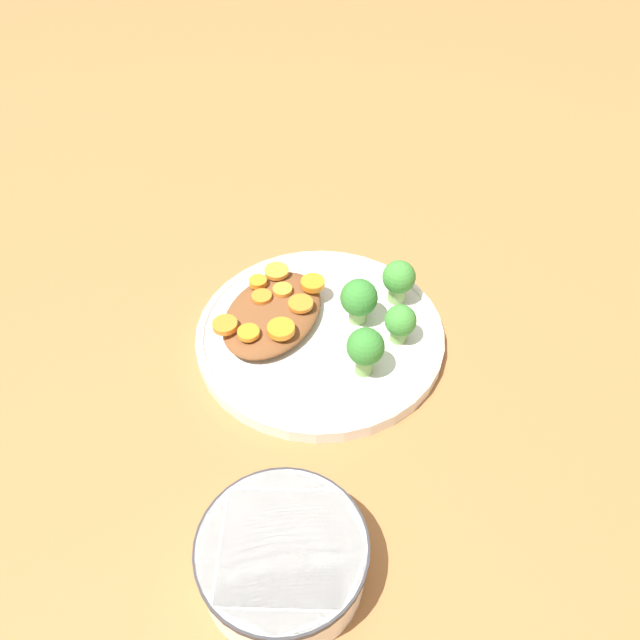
% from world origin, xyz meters
% --- Properties ---
extents(ground_plane, '(4.00, 4.00, 0.00)m').
position_xyz_m(ground_plane, '(0.00, 0.00, 0.00)').
color(ground_plane, '#9E6638').
extents(plate, '(0.26, 0.26, 0.02)m').
position_xyz_m(plate, '(0.00, 0.00, 0.01)').
color(plate, silver).
rests_on(plate, ground_plane).
extents(dip_bowl, '(0.13, 0.13, 0.05)m').
position_xyz_m(dip_bowl, '(-0.24, -0.07, 0.03)').
color(dip_bowl, white).
rests_on(dip_bowl, ground_plane).
extents(stew_mound, '(0.14, 0.09, 0.02)m').
position_xyz_m(stew_mound, '(-0.01, 0.05, 0.03)').
color(stew_mound, brown).
rests_on(stew_mound, plate).
extents(broccoli_floret_0, '(0.04, 0.04, 0.05)m').
position_xyz_m(broccoli_floret_0, '(0.03, -0.03, 0.04)').
color(broccoli_floret_0, '#7FA85B').
rests_on(broccoli_floret_0, plate).
extents(broccoli_floret_1, '(0.04, 0.04, 0.05)m').
position_xyz_m(broccoli_floret_1, '(-0.03, -0.06, 0.05)').
color(broccoli_floret_1, '#759E51').
rests_on(broccoli_floret_1, plate).
extents(broccoli_floret_2, '(0.03, 0.03, 0.04)m').
position_xyz_m(broccoli_floret_2, '(0.02, -0.08, 0.04)').
color(broccoli_floret_2, '#759E51').
rests_on(broccoli_floret_2, plate).
extents(broccoli_floret_3, '(0.04, 0.04, 0.05)m').
position_xyz_m(broccoli_floret_3, '(0.08, -0.06, 0.04)').
color(broccoli_floret_3, '#7FA85B').
rests_on(broccoli_floret_3, plate).
extents(carrot_slice_0, '(0.03, 0.03, 0.00)m').
position_xyz_m(carrot_slice_0, '(0.04, 0.07, 0.04)').
color(carrot_slice_0, orange).
rests_on(carrot_slice_0, stew_mound).
extents(carrot_slice_1, '(0.02, 0.02, 0.00)m').
position_xyz_m(carrot_slice_1, '(-0.05, 0.05, 0.04)').
color(carrot_slice_1, orange).
rests_on(carrot_slice_1, stew_mound).
extents(carrot_slice_2, '(0.03, 0.03, 0.01)m').
position_xyz_m(carrot_slice_2, '(0.04, 0.03, 0.04)').
color(carrot_slice_2, orange).
rests_on(carrot_slice_2, stew_mound).
extents(carrot_slice_3, '(0.03, 0.03, 0.00)m').
position_xyz_m(carrot_slice_3, '(0.01, 0.03, 0.04)').
color(carrot_slice_3, orange).
rests_on(carrot_slice_3, stew_mound).
extents(carrot_slice_4, '(0.03, 0.03, 0.01)m').
position_xyz_m(carrot_slice_4, '(-0.05, 0.08, 0.04)').
color(carrot_slice_4, orange).
rests_on(carrot_slice_4, stew_mound).
extents(carrot_slice_5, '(0.02, 0.02, 0.00)m').
position_xyz_m(carrot_slice_5, '(-0.00, 0.07, 0.04)').
color(carrot_slice_5, orange).
rests_on(carrot_slice_5, stew_mound).
extents(carrot_slice_6, '(0.03, 0.03, 0.01)m').
position_xyz_m(carrot_slice_6, '(-0.03, 0.03, 0.04)').
color(carrot_slice_6, orange).
rests_on(carrot_slice_6, stew_mound).
extents(carrot_slice_7, '(0.02, 0.02, 0.01)m').
position_xyz_m(carrot_slice_7, '(0.02, 0.08, 0.04)').
color(carrot_slice_7, orange).
rests_on(carrot_slice_7, stew_mound).
extents(carrot_slice_8, '(0.02, 0.02, 0.00)m').
position_xyz_m(carrot_slice_8, '(0.02, 0.05, 0.04)').
color(carrot_slice_8, orange).
rests_on(carrot_slice_8, stew_mound).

